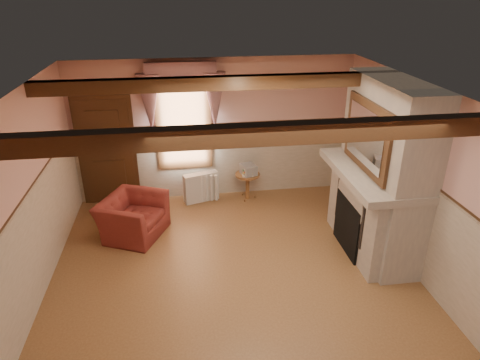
{
  "coord_description": "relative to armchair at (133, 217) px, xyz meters",
  "views": [
    {
      "loc": [
        -0.67,
        -5.09,
        4.04
      ],
      "look_at": [
        0.19,
        0.8,
        1.29
      ],
      "focal_mm": 32.0,
      "sensor_mm": 36.0,
      "label": 1
    }
  ],
  "objects": [
    {
      "name": "floor",
      "position": [
        1.58,
        -1.57,
        -0.35
      ],
      "size": [
        5.5,
        6.0,
        0.01
      ],
      "primitive_type": "cube",
      "color": "brown",
      "rests_on": "ground"
    },
    {
      "name": "ceiling",
      "position": [
        1.58,
        -1.57,
        2.45
      ],
      "size": [
        5.5,
        6.0,
        0.01
      ],
      "primitive_type": "cube",
      "color": "silver",
      "rests_on": "wall_back"
    },
    {
      "name": "wall_back",
      "position": [
        1.58,
        1.43,
        1.05
      ],
      "size": [
        5.5,
        0.02,
        2.8
      ],
      "primitive_type": "cube",
      "color": "#DBA197",
      "rests_on": "floor"
    },
    {
      "name": "wall_left",
      "position": [
        -1.17,
        -1.57,
        1.05
      ],
      "size": [
        0.02,
        6.0,
        2.8
      ],
      "primitive_type": "cube",
      "color": "#DBA197",
      "rests_on": "floor"
    },
    {
      "name": "wall_right",
      "position": [
        4.33,
        -1.57,
        1.05
      ],
      "size": [
        0.02,
        6.0,
        2.8
      ],
      "primitive_type": "cube",
      "color": "#DBA197",
      "rests_on": "floor"
    },
    {
      "name": "wainscot",
      "position": [
        1.58,
        -1.57,
        0.4
      ],
      "size": [
        5.5,
        6.0,
        1.5
      ],
      "primitive_type": null,
      "color": "beige",
      "rests_on": "floor"
    },
    {
      "name": "chair_rail",
      "position": [
        1.58,
        -1.57,
        1.15
      ],
      "size": [
        5.5,
        6.0,
        0.08
      ],
      "primitive_type": null,
      "color": "black",
      "rests_on": "wainscot"
    },
    {
      "name": "firebox",
      "position": [
        3.58,
        -0.97,
        0.1
      ],
      "size": [
        0.2,
        0.95,
        0.9
      ],
      "primitive_type": "cube",
      "color": "black",
      "rests_on": "floor"
    },
    {
      "name": "armchair",
      "position": [
        0.0,
        0.0,
        0.0
      ],
      "size": [
        1.3,
        1.37,
        0.7
      ],
      "primitive_type": "imported",
      "rotation": [
        0.0,
        0.0,
        1.14
      ],
      "color": "maroon",
      "rests_on": "floor"
    },
    {
      "name": "side_table",
      "position": [
        2.2,
        1.09,
        -0.07
      ],
      "size": [
        0.55,
        0.55,
        0.55
      ],
      "primitive_type": "cylinder",
      "rotation": [
        0.0,
        0.0,
        -0.11
      ],
      "color": "brown",
      "rests_on": "floor"
    },
    {
      "name": "book_stack",
      "position": [
        2.21,
        1.07,
        0.3
      ],
      "size": [
        0.34,
        0.38,
        0.2
      ],
      "primitive_type": "cube",
      "rotation": [
        0.0,
        0.0,
        0.3
      ],
      "color": "#B7AD8C",
      "rests_on": "side_table"
    },
    {
      "name": "radiator",
      "position": [
        1.25,
        1.13,
        -0.05
      ],
      "size": [
        0.72,
        0.38,
        0.6
      ],
      "primitive_type": "cube",
      "rotation": [
        0.0,
        0.0,
        0.3
      ],
      "color": "silver",
      "rests_on": "floor"
    },
    {
      "name": "bowl",
      "position": [
        3.83,
        -0.75,
        1.12
      ],
      "size": [
        0.37,
        0.37,
        0.09
      ],
      "primitive_type": "imported",
      "color": "brown",
      "rests_on": "mantel"
    },
    {
      "name": "mantel_clock",
      "position": [
        3.83,
        -0.22,
        1.17
      ],
      "size": [
        0.14,
        0.24,
        0.2
      ],
      "primitive_type": "cube",
      "color": "black",
      "rests_on": "mantel"
    },
    {
      "name": "oil_lamp",
      "position": [
        3.83,
        -0.55,
        1.21
      ],
      "size": [
        0.11,
        0.11,
        0.28
      ],
      "primitive_type": "cylinder",
      "color": "gold",
      "rests_on": "mantel"
    },
    {
      "name": "candle_red",
      "position": [
        3.83,
        -1.65,
        1.15
      ],
      "size": [
        0.06,
        0.06,
        0.16
      ],
      "primitive_type": "cylinder",
      "color": "maroon",
      "rests_on": "mantel"
    },
    {
      "name": "jar_yellow",
      "position": [
        3.83,
        -1.26,
        1.13
      ],
      "size": [
        0.06,
        0.06,
        0.12
      ],
      "primitive_type": "cylinder",
      "color": "yellow",
      "rests_on": "mantel"
    },
    {
      "name": "fireplace",
      "position": [
        4.01,
        -0.97,
        1.05
      ],
      "size": [
        0.85,
        2.0,
        2.8
      ],
      "primitive_type": "cube",
      "color": "gray",
      "rests_on": "floor"
    },
    {
      "name": "mantel",
      "position": [
        3.83,
        -0.97,
        1.01
      ],
      "size": [
        1.05,
        2.05,
        0.12
      ],
      "primitive_type": "cube",
      "color": "gray",
      "rests_on": "fireplace"
    },
    {
      "name": "overmantel_mirror",
      "position": [
        3.64,
        -0.97,
        1.62
      ],
      "size": [
        0.06,
        1.44,
        1.04
      ],
      "primitive_type": "cube",
      "color": "silver",
      "rests_on": "fireplace"
    },
    {
      "name": "door",
      "position": [
        -0.52,
        1.37,
        0.7
      ],
      "size": [
        1.1,
        0.1,
        2.1
      ],
      "primitive_type": "cube",
      "color": "black",
      "rests_on": "floor"
    },
    {
      "name": "window",
      "position": [
        0.98,
        1.4,
        1.3
      ],
      "size": [
        1.06,
        0.08,
        2.02
      ],
      "primitive_type": "cube",
      "color": "white",
      "rests_on": "wall_back"
    },
    {
      "name": "window_drapes",
      "position": [
        0.98,
        1.31,
        1.9
      ],
      "size": [
        1.3,
        0.14,
        1.4
      ],
      "primitive_type": "cube",
      "color": "gray",
      "rests_on": "wall_back"
    },
    {
      "name": "ceiling_beam_front",
      "position": [
        1.58,
        -2.77,
        2.35
      ],
      "size": [
        5.5,
        0.18,
        0.2
      ],
      "primitive_type": "cube",
      "color": "black",
      "rests_on": "ceiling"
    },
    {
      "name": "ceiling_beam_back",
      "position": [
        1.58,
        -0.37,
        2.35
      ],
      "size": [
        5.5,
        0.18,
        0.2
      ],
      "primitive_type": "cube",
      "color": "black",
      "rests_on": "ceiling"
    }
  ]
}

